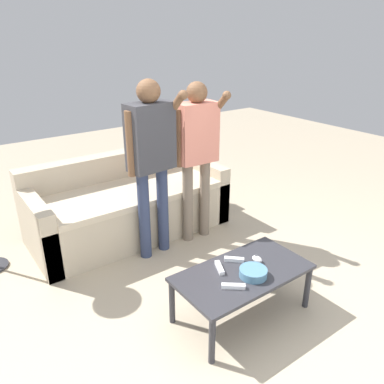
# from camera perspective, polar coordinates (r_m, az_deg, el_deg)

# --- Properties ---
(ground_plane) EXTENTS (12.00, 12.00, 0.00)m
(ground_plane) POSITION_cam_1_polar(r_m,az_deg,el_deg) (3.11, 5.11, -17.17)
(ground_plane) COLOR tan
(couch) EXTENTS (2.01, 0.89, 0.79)m
(couch) POSITION_cam_1_polar(r_m,az_deg,el_deg) (4.09, -9.52, -1.95)
(couch) COLOR #B7A88E
(couch) RESTS_ON ground
(coffee_table) EXTENTS (1.00, 0.53, 0.39)m
(coffee_table) POSITION_cam_1_polar(r_m,az_deg,el_deg) (2.89, 7.56, -12.38)
(coffee_table) COLOR #2D2D33
(coffee_table) RESTS_ON ground
(snack_bowl) EXTENTS (0.20, 0.20, 0.06)m
(snack_bowl) POSITION_cam_1_polar(r_m,az_deg,el_deg) (2.80, 9.10, -11.78)
(snack_bowl) COLOR teal
(snack_bowl) RESTS_ON coffee_table
(game_remote_nunchuk) EXTENTS (0.06, 0.09, 0.05)m
(game_remote_nunchuk) POSITION_cam_1_polar(r_m,az_deg,el_deg) (2.97, 9.67, -9.83)
(game_remote_nunchuk) COLOR white
(game_remote_nunchuk) RESTS_ON coffee_table
(player_right) EXTENTS (0.46, 0.35, 1.58)m
(player_right) POSITION_cam_1_polar(r_m,az_deg,el_deg) (3.66, 0.71, 7.05)
(player_right) COLOR #756656
(player_right) RESTS_ON ground
(player_center) EXTENTS (0.50, 0.35, 1.64)m
(player_center) POSITION_cam_1_polar(r_m,az_deg,el_deg) (3.38, -6.10, 6.18)
(player_center) COLOR #2D3856
(player_center) RESTS_ON ground
(game_remote_wand_near) EXTENTS (0.10, 0.16, 0.03)m
(game_remote_wand_near) POSITION_cam_1_polar(r_m,az_deg,el_deg) (2.85, 4.12, -11.19)
(game_remote_wand_near) COLOR white
(game_remote_wand_near) RESTS_ON coffee_table
(game_remote_wand_far) EXTENTS (0.13, 0.13, 0.03)m
(game_remote_wand_far) POSITION_cam_1_polar(r_m,az_deg,el_deg) (2.96, 6.29, -9.96)
(game_remote_wand_far) COLOR white
(game_remote_wand_far) RESTS_ON coffee_table
(game_remote_wand_spare) EXTENTS (0.15, 0.13, 0.03)m
(game_remote_wand_spare) POSITION_cam_1_polar(r_m,az_deg,el_deg) (2.68, 6.19, -13.79)
(game_remote_wand_spare) COLOR white
(game_remote_wand_spare) RESTS_ON coffee_table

